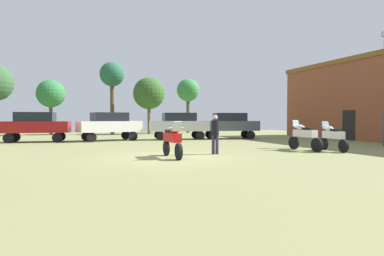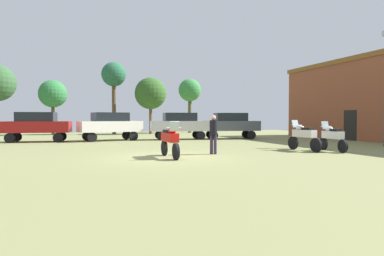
{
  "view_description": "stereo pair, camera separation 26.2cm",
  "coord_description": "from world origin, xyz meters",
  "px_view_note": "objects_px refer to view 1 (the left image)",
  "views": [
    {
      "loc": [
        -3.81,
        -13.14,
        1.62
      ],
      "look_at": [
        3.39,
        6.88,
        0.99
      ],
      "focal_mm": 31.13,
      "sensor_mm": 36.0,
      "label": 1
    },
    {
      "loc": [
        -3.56,
        -13.23,
        1.62
      ],
      "look_at": [
        3.39,
        6.88,
        0.99
      ],
      "focal_mm": 31.13,
      "sensor_mm": 36.0,
      "label": 2
    }
  ],
  "objects_px": {
    "motorcycle_3": "(172,140)",
    "tree_5": "(112,76)",
    "car_3": "(36,125)",
    "tree_3": "(149,94)",
    "motorcycle_6": "(304,136)",
    "car_1": "(110,124)",
    "car_5": "(230,124)",
    "tree_6": "(188,91)",
    "person_1": "(215,131)",
    "motorcycle_5": "(333,136)",
    "tree_2": "(51,94)",
    "car_4": "(179,124)"
  },
  "relations": [
    {
      "from": "tree_6",
      "to": "person_1",
      "type": "bearing_deg",
      "value": -105.93
    },
    {
      "from": "motorcycle_5",
      "to": "car_4",
      "type": "bearing_deg",
      "value": 119.04
    },
    {
      "from": "car_3",
      "to": "tree_5",
      "type": "bearing_deg",
      "value": -24.86
    },
    {
      "from": "motorcycle_3",
      "to": "car_1",
      "type": "relative_size",
      "value": 0.5
    },
    {
      "from": "motorcycle_3",
      "to": "tree_6",
      "type": "xyz_separation_m",
      "value": [
        8.17,
        21.64,
        3.85
      ]
    },
    {
      "from": "motorcycle_6",
      "to": "tree_5",
      "type": "distance_m",
      "value": 22.44
    },
    {
      "from": "motorcycle_5",
      "to": "tree_3",
      "type": "distance_m",
      "value": 20.93
    },
    {
      "from": "motorcycle_6",
      "to": "tree_3",
      "type": "bearing_deg",
      "value": 95.52
    },
    {
      "from": "car_1",
      "to": "person_1",
      "type": "height_order",
      "value": "car_1"
    },
    {
      "from": "tree_3",
      "to": "motorcycle_6",
      "type": "bearing_deg",
      "value": -79.81
    },
    {
      "from": "car_1",
      "to": "tree_2",
      "type": "xyz_separation_m",
      "value": [
        -4.41,
        10.24,
        2.73
      ]
    },
    {
      "from": "car_4",
      "to": "tree_3",
      "type": "xyz_separation_m",
      "value": [
        -0.26,
        9.22,
        2.9
      ]
    },
    {
      "from": "car_4",
      "to": "person_1",
      "type": "bearing_deg",
      "value": 177.81
    },
    {
      "from": "motorcycle_3",
      "to": "car_5",
      "type": "xyz_separation_m",
      "value": [
        7.67,
        10.35,
        0.44
      ]
    },
    {
      "from": "motorcycle_5",
      "to": "tree_6",
      "type": "height_order",
      "value": "tree_6"
    },
    {
      "from": "car_5",
      "to": "tree_6",
      "type": "height_order",
      "value": "tree_6"
    },
    {
      "from": "motorcycle_6",
      "to": "car_1",
      "type": "height_order",
      "value": "car_1"
    },
    {
      "from": "motorcycle_6",
      "to": "car_3",
      "type": "xyz_separation_m",
      "value": [
        -13.09,
        10.92,
        0.43
      ]
    },
    {
      "from": "motorcycle_3",
      "to": "tree_6",
      "type": "distance_m",
      "value": 23.45
    },
    {
      "from": "motorcycle_3",
      "to": "tree_6",
      "type": "bearing_deg",
      "value": -112.27
    },
    {
      "from": "motorcycle_3",
      "to": "motorcycle_5",
      "type": "relative_size",
      "value": 1.06
    },
    {
      "from": "motorcycle_3",
      "to": "tree_5",
      "type": "distance_m",
      "value": 21.92
    },
    {
      "from": "car_3",
      "to": "tree_3",
      "type": "distance_m",
      "value": 13.19
    },
    {
      "from": "tree_3",
      "to": "tree_5",
      "type": "bearing_deg",
      "value": 160.82
    },
    {
      "from": "person_1",
      "to": "tree_3",
      "type": "relative_size",
      "value": 0.31
    },
    {
      "from": "car_3",
      "to": "tree_6",
      "type": "xyz_separation_m",
      "value": [
        14.29,
        10.11,
        3.41
      ]
    },
    {
      "from": "tree_3",
      "to": "tree_5",
      "type": "xyz_separation_m",
      "value": [
        -3.5,
        1.22,
        1.76
      ]
    },
    {
      "from": "car_3",
      "to": "car_4",
      "type": "relative_size",
      "value": 1.0
    },
    {
      "from": "tree_2",
      "to": "car_4",
      "type": "bearing_deg",
      "value": -48.26
    },
    {
      "from": "person_1",
      "to": "car_4",
      "type": "bearing_deg",
      "value": -64.83
    },
    {
      "from": "tree_5",
      "to": "car_1",
      "type": "bearing_deg",
      "value": -97.35
    },
    {
      "from": "motorcycle_3",
      "to": "tree_5",
      "type": "xyz_separation_m",
      "value": [
        -0.03,
        21.32,
        5.11
      ]
    },
    {
      "from": "car_1",
      "to": "car_5",
      "type": "bearing_deg",
      "value": -107.44
    },
    {
      "from": "car_1",
      "to": "tree_3",
      "type": "xyz_separation_m",
      "value": [
        4.8,
        8.85,
        2.9
      ]
    },
    {
      "from": "motorcycle_6",
      "to": "car_1",
      "type": "xyz_separation_m",
      "value": [
        -8.3,
        10.63,
        0.43
      ]
    },
    {
      "from": "car_1",
      "to": "car_4",
      "type": "height_order",
      "value": "same"
    },
    {
      "from": "car_1",
      "to": "car_4",
      "type": "distance_m",
      "value": 5.07
    },
    {
      "from": "motorcycle_6",
      "to": "motorcycle_5",
      "type": "bearing_deg",
      "value": -33.7
    },
    {
      "from": "motorcycle_3",
      "to": "tree_6",
      "type": "relative_size",
      "value": 0.38
    },
    {
      "from": "tree_2",
      "to": "tree_5",
      "type": "distance_m",
      "value": 6.03
    },
    {
      "from": "motorcycle_3",
      "to": "motorcycle_5",
      "type": "bearing_deg",
      "value": 178.22
    },
    {
      "from": "motorcycle_6",
      "to": "tree_3",
      "type": "distance_m",
      "value": 20.08
    },
    {
      "from": "motorcycle_3",
      "to": "car_3",
      "type": "distance_m",
      "value": 13.07
    },
    {
      "from": "car_3",
      "to": "car_4",
      "type": "xyz_separation_m",
      "value": [
        9.85,
        -0.65,
        0.0
      ]
    },
    {
      "from": "car_5",
      "to": "tree_3",
      "type": "distance_m",
      "value": 11.01
    },
    {
      "from": "car_3",
      "to": "tree_3",
      "type": "relative_size",
      "value": 0.79
    },
    {
      "from": "person_1",
      "to": "tree_3",
      "type": "xyz_separation_m",
      "value": [
        1.3,
        19.48,
        3.06
      ]
    },
    {
      "from": "car_1",
      "to": "tree_3",
      "type": "distance_m",
      "value": 10.48
    },
    {
      "from": "person_1",
      "to": "tree_2",
      "type": "distance_m",
      "value": 22.51
    },
    {
      "from": "tree_5",
      "to": "tree_6",
      "type": "height_order",
      "value": "tree_5"
    }
  ]
}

